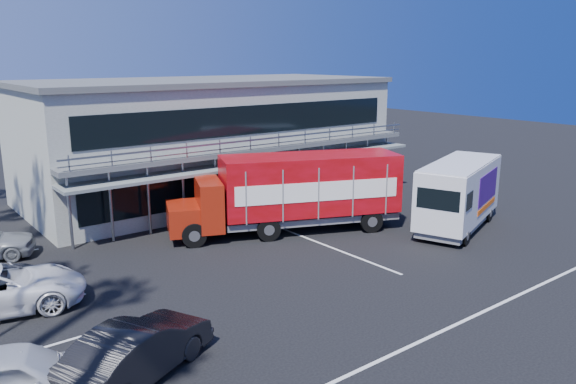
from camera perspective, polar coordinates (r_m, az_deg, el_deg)
ground at (r=23.35m, az=4.52°, el=-8.07°), size 120.00×120.00×0.00m
building at (r=35.95m, az=-8.07°, el=5.50°), size 22.40×12.00×7.30m
red_truck at (r=27.98m, az=0.70°, el=0.19°), size 11.60×6.88×3.87m
white_van at (r=29.80m, az=16.97°, el=-0.16°), size 7.49×4.71×3.46m
parked_car_a at (r=16.08m, az=-26.15°, el=-16.69°), size 5.34×3.53×1.69m
parked_car_b at (r=16.37m, az=-15.10°, el=-15.29°), size 5.14×3.60×1.61m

